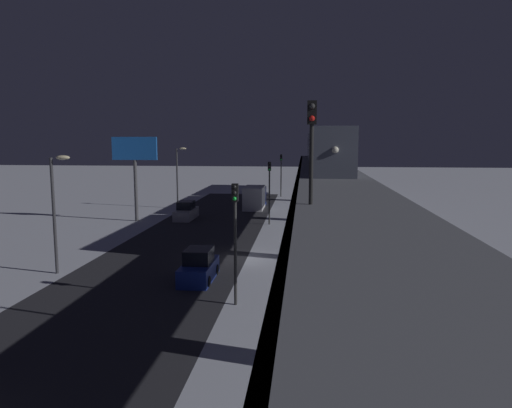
{
  "coord_description": "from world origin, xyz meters",
  "views": [
    {
      "loc": [
        -4.38,
        33.81,
        8.63
      ],
      "look_at": [
        0.78,
        -17.26,
        1.71
      ],
      "focal_mm": 33.64,
      "sensor_mm": 36.0,
      "label": 1
    }
  ],
  "objects_px": {
    "box_truck": "(255,197)",
    "commercial_billboard": "(135,157)",
    "traffic_light_mid": "(269,184)",
    "sedan_silver": "(186,212)",
    "sedan_blue": "(199,268)",
    "subway_train": "(321,146)",
    "rail_signal": "(312,134)",
    "traffic_light_far": "(281,169)",
    "traffic_light_near": "(235,226)"
  },
  "relations": [
    {
      "from": "box_truck",
      "to": "commercial_billboard",
      "type": "height_order",
      "value": "commercial_billboard"
    },
    {
      "from": "traffic_light_mid",
      "to": "sedan_silver",
      "type": "bearing_deg",
      "value": -14.98
    },
    {
      "from": "sedan_blue",
      "to": "subway_train",
      "type": "bearing_deg",
      "value": 74.67
    },
    {
      "from": "rail_signal",
      "to": "box_truck",
      "type": "height_order",
      "value": "rail_signal"
    },
    {
      "from": "traffic_light_mid",
      "to": "commercial_billboard",
      "type": "bearing_deg",
      "value": -2.79
    },
    {
      "from": "rail_signal",
      "to": "traffic_light_mid",
      "type": "relative_size",
      "value": 0.62
    },
    {
      "from": "traffic_light_mid",
      "to": "traffic_light_far",
      "type": "distance_m",
      "value": 24.2
    },
    {
      "from": "rail_signal",
      "to": "commercial_billboard",
      "type": "distance_m",
      "value": 35.22
    },
    {
      "from": "box_truck",
      "to": "traffic_light_far",
      "type": "bearing_deg",
      "value": -102.32
    },
    {
      "from": "box_truck",
      "to": "traffic_light_mid",
      "type": "relative_size",
      "value": 1.16
    },
    {
      "from": "subway_train",
      "to": "traffic_light_mid",
      "type": "bearing_deg",
      "value": 62.6
    },
    {
      "from": "sedan_silver",
      "to": "traffic_light_far",
      "type": "relative_size",
      "value": 0.74
    },
    {
      "from": "subway_train",
      "to": "traffic_light_near",
      "type": "height_order",
      "value": "subway_train"
    },
    {
      "from": "sedan_blue",
      "to": "commercial_billboard",
      "type": "bearing_deg",
      "value": 118.76
    },
    {
      "from": "subway_train",
      "to": "sedan_silver",
      "type": "bearing_deg",
      "value": 28.59
    },
    {
      "from": "rail_signal",
      "to": "sedan_blue",
      "type": "height_order",
      "value": "rail_signal"
    },
    {
      "from": "subway_train",
      "to": "traffic_light_far",
      "type": "height_order",
      "value": "subway_train"
    },
    {
      "from": "subway_train",
      "to": "sedan_silver",
      "type": "height_order",
      "value": "subway_train"
    },
    {
      "from": "box_truck",
      "to": "traffic_light_mid",
      "type": "xyz_separation_m",
      "value": [
        -2.7,
        11.84,
        2.85
      ]
    },
    {
      "from": "box_truck",
      "to": "traffic_light_mid",
      "type": "bearing_deg",
      "value": 102.84
    },
    {
      "from": "sedan_silver",
      "to": "traffic_light_near",
      "type": "xyz_separation_m",
      "value": [
        -9.3,
        26.69,
        3.4
      ]
    },
    {
      "from": "sedan_silver",
      "to": "traffic_light_far",
      "type": "distance_m",
      "value": 23.87
    },
    {
      "from": "traffic_light_near",
      "to": "commercial_billboard",
      "type": "xyz_separation_m",
      "value": [
        14.24,
        -24.9,
        2.63
      ]
    },
    {
      "from": "traffic_light_mid",
      "to": "commercial_billboard",
      "type": "xyz_separation_m",
      "value": [
        14.24,
        -0.7,
        2.63
      ]
    },
    {
      "from": "subway_train",
      "to": "sedan_silver",
      "type": "xyz_separation_m",
      "value": [
        14.76,
        8.04,
        -7.08
      ]
    },
    {
      "from": "subway_train",
      "to": "sedan_silver",
      "type": "distance_m",
      "value": 18.24
    },
    {
      "from": "rail_signal",
      "to": "traffic_light_mid",
      "type": "distance_m",
      "value": 30.11
    },
    {
      "from": "rail_signal",
      "to": "commercial_billboard",
      "type": "bearing_deg",
      "value": -59.19
    },
    {
      "from": "box_truck",
      "to": "traffic_light_near",
      "type": "height_order",
      "value": "traffic_light_near"
    },
    {
      "from": "subway_train",
      "to": "traffic_light_far",
      "type": "xyz_separation_m",
      "value": [
        5.46,
        -13.67,
        -3.68
      ]
    },
    {
      "from": "rail_signal",
      "to": "box_truck",
      "type": "distance_m",
      "value": 42.52
    },
    {
      "from": "sedan_silver",
      "to": "subway_train",
      "type": "bearing_deg",
      "value": -151.41
    },
    {
      "from": "rail_signal",
      "to": "traffic_light_far",
      "type": "relative_size",
      "value": 0.62
    },
    {
      "from": "sedan_blue",
      "to": "traffic_light_far",
      "type": "bearing_deg",
      "value": 86.24
    },
    {
      "from": "sedan_silver",
      "to": "traffic_light_near",
      "type": "distance_m",
      "value": 28.47
    },
    {
      "from": "traffic_light_near",
      "to": "traffic_light_mid",
      "type": "relative_size",
      "value": 1.0
    },
    {
      "from": "sedan_blue",
      "to": "traffic_light_mid",
      "type": "distance_m",
      "value": 20.46
    },
    {
      "from": "traffic_light_mid",
      "to": "commercial_billboard",
      "type": "distance_m",
      "value": 14.5
    },
    {
      "from": "sedan_blue",
      "to": "traffic_light_near",
      "type": "relative_size",
      "value": 0.68
    },
    {
      "from": "subway_train",
      "to": "traffic_light_mid",
      "type": "height_order",
      "value": "subway_train"
    },
    {
      "from": "box_truck",
      "to": "subway_train",
      "type": "bearing_deg",
      "value": 170.86
    },
    {
      "from": "sedan_silver",
      "to": "traffic_light_near",
      "type": "relative_size",
      "value": 0.74
    },
    {
      "from": "traffic_light_far",
      "to": "traffic_light_mid",
      "type": "bearing_deg",
      "value": 90.0
    },
    {
      "from": "rail_signal",
      "to": "sedan_silver",
      "type": "height_order",
      "value": "rail_signal"
    },
    {
      "from": "sedan_blue",
      "to": "box_truck",
      "type": "distance_m",
      "value": 31.82
    },
    {
      "from": "subway_train",
      "to": "rail_signal",
      "type": "xyz_separation_m",
      "value": [
        1.69,
        40.04,
        0.95
      ]
    },
    {
      "from": "sedan_blue",
      "to": "rail_signal",
      "type": "bearing_deg",
      "value": -55.04
    },
    {
      "from": "rail_signal",
      "to": "box_truck",
      "type": "xyz_separation_m",
      "value": [
        6.47,
        -41.35,
        -7.48
      ]
    },
    {
      "from": "rail_signal",
      "to": "traffic_light_near",
      "type": "height_order",
      "value": "rail_signal"
    },
    {
      "from": "traffic_light_mid",
      "to": "traffic_light_far",
      "type": "height_order",
      "value": "same"
    }
  ]
}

